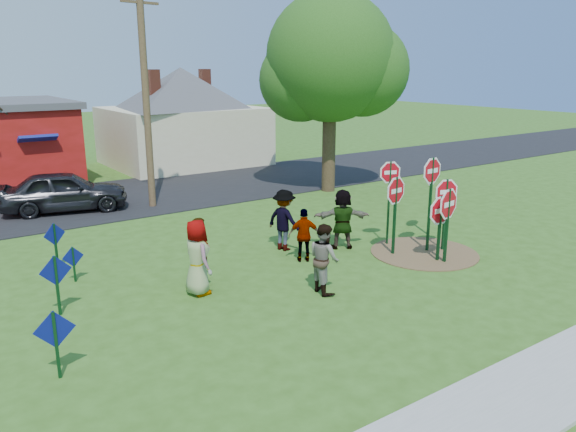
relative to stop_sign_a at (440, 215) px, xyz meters
The scene contains 25 objects.
ground 4.80m from the stop_sign_a, 158.46° to the left, with size 120.00×120.00×0.00m, color #325618.
sidewalk 7.10m from the stop_sign_a, 127.82° to the right, with size 22.00×1.80×0.08m, color #9E9E99.
road 13.93m from the stop_sign_a, 107.97° to the left, with size 120.00×7.50×0.04m, color black.
dirt_patch 1.54m from the stop_sign_a, 72.11° to the left, with size 3.20×3.20×0.03m, color brown.
cream_house 19.79m from the stop_sign_a, 86.45° to the left, with size 9.40×9.40×6.50m.
stop_sign_a is the anchor object (origin of this frame).
stop_sign_b 2.07m from the stop_sign_a, 92.41° to the left, with size 0.87×0.34×2.78m.
stop_sign_c 1.18m from the stop_sign_a, 60.15° to the left, with size 1.06×0.08×3.02m.
stop_sign_d 2.71m from the stop_sign_a, 46.88° to the left, with size 1.03×0.28×2.60m.
stop_sign_e 0.28m from the stop_sign_a, 71.08° to the right, with size 1.18×0.22×2.33m.
stop_sign_f 1.10m from the stop_sign_a, 32.46° to the left, with size 1.01×0.31×2.36m.
stop_sign_g 1.37m from the stop_sign_a, 118.28° to the left, with size 1.10×0.17×2.51m.
blue_diamond_a 10.56m from the stop_sign_a, behind, with size 0.72×0.10×1.31m.
blue_diamond_b 10.18m from the stop_sign_a, 165.86° to the left, with size 0.72×0.08×1.42m.
blue_diamond_c 10.06m from the stop_sign_a, 154.16° to the left, with size 0.56×0.07×0.96m.
blue_diamond_d 10.75m from the stop_sign_a, 148.61° to the left, with size 0.62×0.23×1.34m.
person_a 6.99m from the stop_sign_a, 165.18° to the left, with size 0.92×0.60×1.89m, color #384B8D.
person_b 6.78m from the stop_sign_a, 159.87° to the left, with size 0.65×0.42×1.77m, color #24705A.
person_c 4.15m from the stop_sign_a, behind, with size 0.85×0.66×1.76m, color #975635.
person_d 4.58m from the stop_sign_a, 131.51° to the left, with size 1.21×0.70×1.88m, color #343439.
person_e 3.90m from the stop_sign_a, 145.11° to the left, with size 0.92×0.38×1.56m, color #522F57.
person_f 2.95m from the stop_sign_a, 120.46° to the left, with size 1.73×0.55×1.87m, color #27592D.
suv 14.11m from the stop_sign_a, 121.22° to the left, with size 1.85×4.59×1.57m, color #303036.
utility_pole 12.16m from the stop_sign_a, 111.30° to the left, with size 2.13×0.51×8.79m.
leafy_tree 10.72m from the stop_sign_a, 68.92° to the left, with size 6.05×5.52×8.59m.
Camera 1 is at (-8.08, -11.77, 5.46)m, focal length 35.00 mm.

